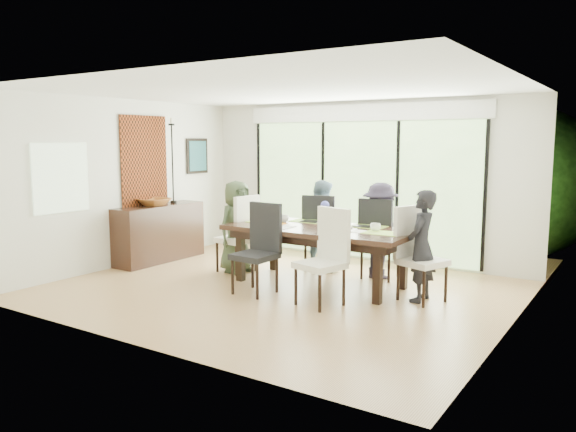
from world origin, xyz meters
The scene contains 62 objects.
floor centered at (0.00, 0.00, -0.01)m, with size 6.00×5.00×0.01m, color #96663C.
ceiling centered at (0.00, 0.00, 2.71)m, with size 6.00×5.00×0.01m, color white.
wall_back centered at (0.00, 2.51, 1.35)m, with size 6.00×0.02×2.70m, color silver.
wall_front centered at (0.00, -2.51, 1.35)m, with size 6.00×0.02×2.70m, color beige.
wall_left centered at (-3.01, 0.00, 1.35)m, with size 0.02×5.00×2.70m, color white.
wall_right centered at (3.01, 0.00, 1.35)m, with size 0.02×5.00×2.70m, color silver.
glass_doors centered at (0.00, 2.47, 1.20)m, with size 4.20×0.02×2.30m, color #598C3F.
blinds_header centered at (0.00, 2.46, 2.50)m, with size 4.40×0.06×0.28m, color white.
mullion_a centered at (-2.10, 2.46, 1.20)m, with size 0.05×0.04×2.30m, color black.
mullion_b centered at (-0.70, 2.46, 1.20)m, with size 0.05×0.04×2.30m, color black.
mullion_c centered at (0.70, 2.46, 1.20)m, with size 0.05×0.04×2.30m, color black.
mullion_d centered at (2.10, 2.46, 1.20)m, with size 0.05×0.04×2.30m, color black.
side_window centered at (-2.97, -1.20, 1.50)m, with size 0.02×0.90×1.00m, color #8CAD7F.
deck centered at (0.00, 3.40, -0.05)m, with size 6.00×1.80×0.10m, color brown.
rail_top centered at (0.00, 4.20, 0.55)m, with size 6.00×0.08×0.06m, color brown.
foliage_left centered at (-1.80, 5.20, 1.44)m, with size 3.20×3.20×3.20m, color #14380F.
foliage_mid centered at (0.40, 5.80, 1.80)m, with size 4.00×4.00×4.00m, color #14380F.
foliage_right centered at (2.20, 5.00, 1.26)m, with size 2.80×2.80×2.80m, color #14380F.
foliage_far centered at (-0.60, 6.50, 1.62)m, with size 3.60×3.60×3.60m, color #14380F.
table_top centered at (0.32, 0.58, 0.80)m, with size 2.65×1.22×0.07m, color black.
table_apron centered at (0.32, 0.58, 0.70)m, with size 2.43×0.99×0.11m, color black.
table_leg_fl centered at (-0.76, 0.15, 0.38)m, with size 0.10×0.10×0.76m, color black.
table_leg_fr centered at (1.40, 0.15, 0.38)m, with size 0.10×0.10×0.76m, color black.
table_leg_bl centered at (-0.76, 1.01, 0.38)m, with size 0.10×0.10×0.76m, color black.
table_leg_br centered at (1.40, 1.01, 0.38)m, with size 0.10×0.10×0.76m, color black.
chair_left_end centered at (-1.18, 0.58, 0.61)m, with size 0.51×0.51×1.22m, color white, non-canonical shape.
chair_right_end centered at (1.82, 0.58, 0.61)m, with size 0.51×0.51×1.22m, color silver, non-canonical shape.
chair_far_left centered at (-0.13, 1.43, 0.61)m, with size 0.51×0.51×1.22m, color black, non-canonical shape.
chair_far_right centered at (0.87, 1.43, 0.61)m, with size 0.51×0.51×1.22m, color black, non-canonical shape.
chair_near_left centered at (-0.18, -0.29, 0.61)m, with size 0.51×0.51×1.22m, color black, non-canonical shape.
chair_near_right centered at (0.82, -0.29, 0.61)m, with size 0.51×0.51×1.22m, color white, non-canonical shape.
person_left_end centered at (-1.16, 0.58, 0.71)m, with size 0.67×0.42×1.43m, color #39472F.
person_right_end centered at (1.80, 0.58, 0.71)m, with size 0.67×0.42×1.43m, color black.
person_far_left centered at (-0.13, 1.41, 0.71)m, with size 0.67×0.42×1.43m, color slate.
person_far_right centered at (0.87, 1.41, 0.71)m, with size 0.67×0.42×1.43m, color #262031.
placemat_left centered at (-0.63, 0.58, 0.83)m, with size 0.49×0.35×0.01m, color #98C546.
placemat_right centered at (1.27, 0.58, 0.83)m, with size 0.49×0.35×0.01m, color #97C245.
placemat_far_l centered at (-0.13, 0.98, 0.83)m, with size 0.49×0.35×0.01m, color #87BC43.
placemat_far_r centered at (0.87, 0.98, 0.83)m, with size 0.49×0.35×0.01m, color #84A43A.
placemat_paper centered at (-0.23, 0.28, 0.83)m, with size 0.49×0.35×0.01m, color white.
tablet_far_l centered at (-0.03, 0.93, 0.84)m, with size 0.29×0.20×0.01m, color black.
tablet_far_r centered at (0.82, 0.93, 0.84)m, with size 0.27×0.19×0.01m, color black.
papers centered at (1.02, 0.53, 0.83)m, with size 0.33×0.24×0.00m, color white.
platter_base centered at (-0.23, 0.28, 0.85)m, with size 0.29×0.29×0.03m, color white.
platter_snacks centered at (-0.23, 0.28, 0.87)m, with size 0.22×0.22×0.02m, color orange.
vase centered at (0.37, 0.63, 0.90)m, with size 0.09×0.09×0.13m, color silver.
hyacinth_stems centered at (0.37, 0.63, 1.03)m, with size 0.04×0.04×0.18m, color #337226.
hyacinth_blooms centered at (0.37, 0.63, 1.14)m, with size 0.12×0.12×0.12m, color #5156CB.
laptop centered at (-0.53, 0.48, 0.84)m, with size 0.36×0.23×0.03m, color silver.
cup_a centered at (-0.38, 0.73, 0.88)m, with size 0.14×0.14×0.11m, color white.
cup_b centered at (0.47, 0.48, 0.88)m, with size 0.11×0.11×0.10m, color white.
cup_c centered at (1.12, 0.68, 0.88)m, with size 0.14×0.14×0.11m, color white.
book centered at (0.57, 0.63, 0.84)m, with size 0.18×0.25×0.02m, color white.
sideboard centered at (-2.76, 0.49, 0.48)m, with size 0.48×1.70×0.96m, color black.
bowl centered at (-2.76, 0.39, 1.02)m, with size 0.51×0.51×0.12m, color brown.
candlestick_base centered at (-2.76, 0.84, 0.98)m, with size 0.11×0.11×0.04m, color black.
candlestick_shaft centered at (-2.76, 0.84, 1.65)m, with size 0.03×0.03×1.33m, color black.
candlestick_pan centered at (-2.76, 0.84, 2.31)m, with size 0.11×0.11×0.03m, color black.
candle centered at (-2.76, 0.84, 2.37)m, with size 0.04×0.04×0.11m, color silver.
tapestry centered at (-2.97, 0.40, 1.70)m, with size 0.02×1.00×1.50m, color maroon.
art_frame centered at (-2.97, 1.70, 1.75)m, with size 0.03×0.55×0.65m, color black.
art_canvas centered at (-2.95, 1.70, 1.75)m, with size 0.01×0.45×0.55m, color #18444D.
Camera 1 is at (4.19, -6.19, 2.04)m, focal length 35.00 mm.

